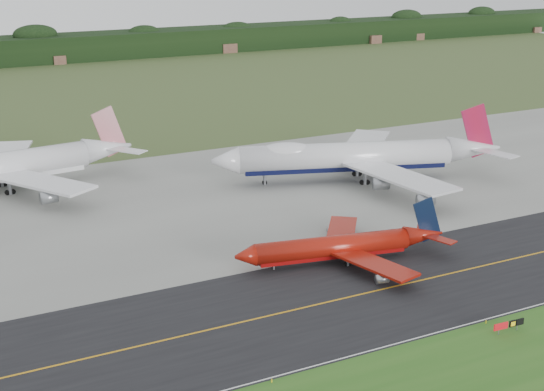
{
  "coord_description": "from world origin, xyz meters",
  "views": [
    {
      "loc": [
        -66.06,
        -95.91,
        53.41
      ],
      "look_at": [
        -7.17,
        22.0,
        9.39
      ],
      "focal_mm": 50.0,
      "sensor_mm": 36.0,
      "label": 1
    }
  ],
  "objects_px": {
    "jet_star_tail": "(2,167)",
    "jet_red_737": "(343,246)",
    "jet_ba_747": "(355,156)",
    "taxiway_sign": "(509,325)"
  },
  "relations": [
    {
      "from": "jet_star_tail",
      "to": "jet_red_737",
      "type": "bearing_deg",
      "value": -55.26
    },
    {
      "from": "jet_ba_747",
      "to": "jet_red_737",
      "type": "relative_size",
      "value": 1.76
    },
    {
      "from": "jet_ba_747",
      "to": "jet_red_737",
      "type": "bearing_deg",
      "value": -124.87
    },
    {
      "from": "jet_red_737",
      "to": "taxiway_sign",
      "type": "bearing_deg",
      "value": -76.59
    },
    {
      "from": "jet_ba_747",
      "to": "taxiway_sign",
      "type": "bearing_deg",
      "value": -105.36
    },
    {
      "from": "jet_ba_747",
      "to": "taxiway_sign",
      "type": "distance_m",
      "value": 75.27
    },
    {
      "from": "jet_ba_747",
      "to": "jet_red_737",
      "type": "distance_m",
      "value": 48.54
    },
    {
      "from": "jet_red_737",
      "to": "taxiway_sign",
      "type": "xyz_separation_m",
      "value": [
        7.8,
        -32.69,
        -1.66
      ]
    },
    {
      "from": "jet_red_737",
      "to": "jet_star_tail",
      "type": "bearing_deg",
      "value": 124.74
    },
    {
      "from": "jet_red_737",
      "to": "jet_star_tail",
      "type": "relative_size",
      "value": 0.62
    }
  ]
}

